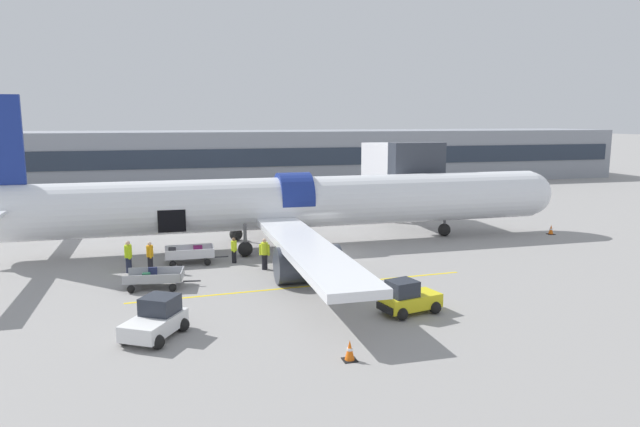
# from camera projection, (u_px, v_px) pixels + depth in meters

# --- Properties ---
(ground_plane) EXTENTS (500.00, 500.00, 0.00)m
(ground_plane) POSITION_uv_depth(u_px,v_px,m) (327.00, 253.00, 37.06)
(ground_plane) COLOR gray
(apron_marking_line) EXTENTS (18.01, 1.12, 0.01)m
(apron_marking_line) POSITION_uv_depth(u_px,v_px,m) (306.00, 286.00, 29.75)
(apron_marking_line) COLOR yellow
(apron_marking_line) RESTS_ON ground_plane
(terminal_strip) EXTENTS (108.06, 14.06, 7.04)m
(terminal_strip) POSITION_uv_depth(u_px,v_px,m) (241.00, 157.00, 77.27)
(terminal_strip) COLOR gray
(terminal_strip) RESTS_ON ground_plane
(jet_bridge_stub) EXTENTS (4.12, 9.08, 6.87)m
(jet_bridge_stub) POSITION_uv_depth(u_px,v_px,m) (401.00, 165.00, 46.52)
(jet_bridge_stub) COLOR #4C4C51
(jet_bridge_stub) RESTS_ON ground_plane
(airplane) EXTENTS (40.76, 36.53, 10.07)m
(airplane) POSITION_uv_depth(u_px,v_px,m) (286.00, 204.00, 38.98)
(airplane) COLOR white
(airplane) RESTS_ON ground_plane
(baggage_tug_lead) EXTENTS (2.79, 3.24, 1.58)m
(baggage_tug_lead) POSITION_uv_depth(u_px,v_px,m) (156.00, 320.00, 22.79)
(baggage_tug_lead) COLOR white
(baggage_tug_lead) RESTS_ON ground_plane
(baggage_tug_mid) EXTENTS (3.00, 2.16, 1.56)m
(baggage_tug_mid) POSITION_uv_depth(u_px,v_px,m) (408.00, 299.00, 25.55)
(baggage_tug_mid) COLOR yellow
(baggage_tug_mid) RESTS_ON ground_plane
(baggage_cart_loading) EXTENTS (3.78, 2.06, 1.02)m
(baggage_cart_loading) POSITION_uv_depth(u_px,v_px,m) (191.00, 255.00, 34.50)
(baggage_cart_loading) COLOR silver
(baggage_cart_loading) RESTS_ON ground_plane
(baggage_cart_queued) EXTENTS (3.90, 2.31, 1.05)m
(baggage_cart_queued) POSITION_uv_depth(u_px,v_px,m) (155.00, 279.00, 29.50)
(baggage_cart_queued) COLOR #999BA0
(baggage_cart_queued) RESTS_ON ground_plane
(ground_crew_loader_a) EXTENTS (0.45, 0.59, 1.70)m
(ground_crew_loader_a) POSITION_uv_depth(u_px,v_px,m) (150.00, 255.00, 32.74)
(ground_crew_loader_a) COLOR black
(ground_crew_loader_a) RESTS_ON ground_plane
(ground_crew_loader_b) EXTENTS (0.52, 0.64, 1.84)m
(ground_crew_loader_b) POSITION_uv_depth(u_px,v_px,m) (128.00, 256.00, 32.27)
(ground_crew_loader_b) COLOR #1E2338
(ground_crew_loader_b) RESTS_ON ground_plane
(ground_crew_driver) EXTENTS (0.42, 0.54, 1.55)m
(ground_crew_driver) POSITION_uv_depth(u_px,v_px,m) (129.00, 253.00, 33.63)
(ground_crew_driver) COLOR black
(ground_crew_driver) RESTS_ON ground_plane
(ground_crew_supervisor) EXTENTS (0.63, 0.54, 1.84)m
(ground_crew_supervisor) POSITION_uv_depth(u_px,v_px,m) (264.00, 253.00, 32.96)
(ground_crew_supervisor) COLOR black
(ground_crew_supervisor) RESTS_ON ground_plane
(ground_crew_helper) EXTENTS (0.37, 0.54, 1.56)m
(ground_crew_helper) POSITION_uv_depth(u_px,v_px,m) (234.00, 250.00, 34.50)
(ground_crew_helper) COLOR black
(ground_crew_helper) RESTS_ON ground_plane
(suitcase_on_tarmac_upright) EXTENTS (0.52, 0.39, 0.61)m
(suitcase_on_tarmac_upright) POSITION_uv_depth(u_px,v_px,m) (180.00, 270.00, 31.98)
(suitcase_on_tarmac_upright) COLOR #2D2D33
(suitcase_on_tarmac_upright) RESTS_ON ground_plane
(safety_cone_nose) EXTENTS (0.51, 0.51, 0.73)m
(safety_cone_nose) POSITION_uv_depth(u_px,v_px,m) (551.00, 230.00, 43.15)
(safety_cone_nose) COLOR black
(safety_cone_nose) RESTS_ON ground_plane
(safety_cone_engine_left) EXTENTS (0.51, 0.51, 0.77)m
(safety_cone_engine_left) POSITION_uv_depth(u_px,v_px,m) (350.00, 351.00, 20.59)
(safety_cone_engine_left) COLOR black
(safety_cone_engine_left) RESTS_ON ground_plane
(safety_cone_wingtip) EXTENTS (0.58, 0.58, 0.58)m
(safety_cone_wingtip) POSITION_uv_depth(u_px,v_px,m) (322.00, 272.00, 31.64)
(safety_cone_wingtip) COLOR black
(safety_cone_wingtip) RESTS_ON ground_plane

